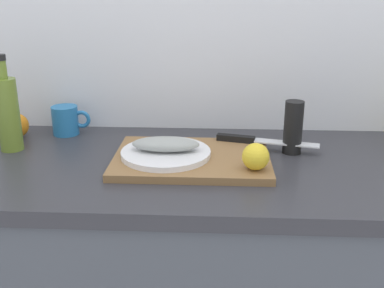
# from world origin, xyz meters

# --- Properties ---
(back_wall) EXTENTS (3.20, 0.05, 2.50)m
(back_wall) POSITION_xyz_m (0.00, 0.33, 1.25)
(back_wall) COLOR white
(back_wall) RESTS_ON ground_plane
(cutting_board) EXTENTS (0.41, 0.30, 0.02)m
(cutting_board) POSITION_xyz_m (-0.14, 0.00, 0.91)
(cutting_board) COLOR olive
(cutting_board) RESTS_ON kitchen_counter
(white_plate) EXTENTS (0.24, 0.24, 0.01)m
(white_plate) POSITION_xyz_m (-0.21, -0.01, 0.93)
(white_plate) COLOR white
(white_plate) RESTS_ON cutting_board
(fish_fillet) EXTENTS (0.18, 0.08, 0.04)m
(fish_fillet) POSITION_xyz_m (-0.21, -0.01, 0.95)
(fish_fillet) COLOR #999E99
(fish_fillet) RESTS_ON white_plate
(chef_knife) EXTENTS (0.29, 0.10, 0.02)m
(chef_knife) POSITION_xyz_m (0.03, 0.11, 0.93)
(chef_knife) COLOR silver
(chef_knife) RESTS_ON cutting_board
(lemon_0) EXTENTS (0.07, 0.07, 0.07)m
(lemon_0) POSITION_xyz_m (0.02, -0.09, 0.95)
(lemon_0) COLOR yellow
(lemon_0) RESTS_ON cutting_board
(olive_oil_bottle) EXTENTS (0.06, 0.06, 0.27)m
(olive_oil_bottle) POSITION_xyz_m (-0.66, 0.07, 1.01)
(olive_oil_bottle) COLOR olive
(olive_oil_bottle) RESTS_ON kitchen_counter
(coffee_mug_1) EXTENTS (0.12, 0.08, 0.09)m
(coffee_mug_1) POSITION_xyz_m (-0.55, 0.22, 0.95)
(coffee_mug_1) COLOR #2672B2
(coffee_mug_1) RESTS_ON kitchen_counter
(orange_2) EXTENTS (0.08, 0.08, 0.08)m
(orange_2) POSITION_xyz_m (-0.69, 0.18, 0.94)
(orange_2) COLOR orange
(orange_2) RESTS_ON kitchen_counter
(pepper_mill) EXTENTS (0.05, 0.05, 0.15)m
(pepper_mill) POSITION_xyz_m (0.14, 0.09, 0.97)
(pepper_mill) COLOR black
(pepper_mill) RESTS_ON kitchen_counter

